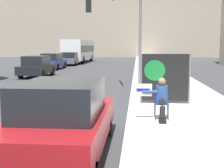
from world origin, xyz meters
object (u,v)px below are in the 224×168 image
pedestrian_behind (176,76)px  car_on_road_midblock (52,61)px  car_on_road_distant (70,59)px  city_bus_on_road (79,50)px  seated_protester (161,97)px  jogger_on_sidewalk (158,79)px  protest_banner (165,77)px  parked_car_curbside (63,118)px  traffic_light_pole (120,21)px  car_on_road_nearest (37,67)px

pedestrian_behind → car_on_road_midblock: pedestrian_behind is taller
car_on_road_distant → city_bus_on_road: (-0.09, 6.19, 1.00)m
seated_protester → jogger_on_sidewalk: (0.12, 3.02, 0.22)m
pedestrian_behind → car_on_road_distant: pedestrian_behind is taller
seated_protester → protest_banner: 2.60m
protest_banner → city_bus_on_road: city_bus_on_road is taller
jogger_on_sidewalk → city_bus_on_road: city_bus_on_road is taller
car_on_road_distant → city_bus_on_road: size_ratio=0.40×
seated_protester → parked_car_curbside: (-2.21, -2.62, -0.03)m
traffic_light_pole → parked_car_curbside: 11.09m
traffic_light_pole → car_on_road_midblock: (-7.26, 12.69, -2.80)m
jogger_on_sidewalk → car_on_road_distant: bearing=-59.6°
protest_banner → traffic_light_pole: 6.37m
seated_protester → pedestrian_behind: 4.50m
pedestrian_behind → car_on_road_nearest: 12.55m
car_on_road_midblock → city_bus_on_road: 12.49m
protest_banner → traffic_light_pole: (-1.98, 5.53, 2.45)m
seated_protester → protest_banner: (0.32, 2.56, 0.32)m
jogger_on_sidewalk → city_bus_on_road: (-8.74, 30.21, 0.74)m
protest_banner → parked_car_curbside: 5.77m
pedestrian_behind → car_on_road_nearest: bearing=-156.0°
seated_protester → car_on_road_midblock: bearing=105.9°
jogger_on_sidewalk → car_on_road_nearest: jogger_on_sidewalk is taller
parked_car_curbside → seated_protester: bearing=49.8°
seated_protester → city_bus_on_road: 34.35m
pedestrian_behind → city_bus_on_road: bearing=177.0°
jogger_on_sidewalk → city_bus_on_road: 31.46m
protest_banner → car_on_road_distant: protest_banner is taller
seated_protester → car_on_road_midblock: car_on_road_midblock is taller
protest_banner → city_bus_on_road: bearing=106.2°
pedestrian_behind → protest_banner: bearing=-40.3°
traffic_light_pole → car_on_road_nearest: traffic_light_pole is taller
car_on_road_nearest → car_on_road_distant: car_on_road_nearest is taller
parked_car_curbside → car_on_road_nearest: (-5.76, 15.84, 0.00)m
traffic_light_pole → car_on_road_nearest: 8.60m
jogger_on_sidewalk → parked_car_curbside: (-2.33, -5.64, -0.25)m
pedestrian_behind → protest_banner: 1.94m
seated_protester → protest_banner: bearing=75.6°
protest_banner → car_on_road_nearest: (-8.29, 10.66, -0.35)m
pedestrian_behind → traffic_light_pole: size_ratio=0.32×
traffic_light_pole → car_on_road_nearest: (-6.31, 5.12, -2.80)m
seated_protester → car_on_road_nearest: (-7.97, 13.22, -0.03)m
traffic_light_pole → parked_car_curbside: size_ratio=1.19×
protest_banner → parked_car_curbside: bearing=-116.0°
car_on_road_nearest → city_bus_on_road: 20.05m
parked_car_curbside → car_on_road_distant: 30.33m
protest_banner → jogger_on_sidewalk: bearing=113.3°
car_on_road_nearest → parked_car_curbside: bearing=-70.0°
protest_banner → parked_car_curbside: size_ratio=0.43×
city_bus_on_road → seated_protester: bearing=-75.5°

